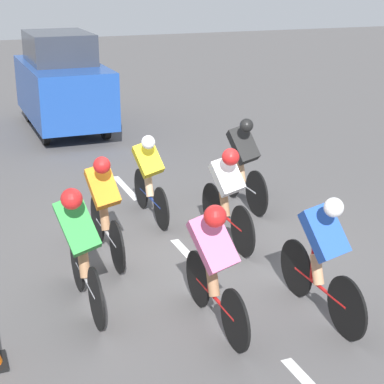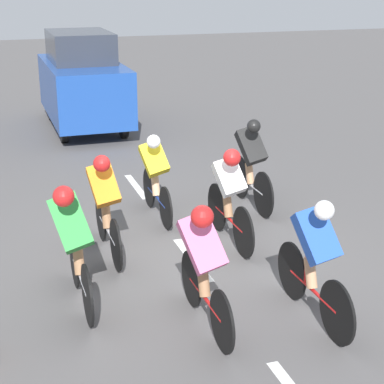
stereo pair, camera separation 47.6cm
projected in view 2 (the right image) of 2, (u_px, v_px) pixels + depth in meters
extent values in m
plane|color=#565454|center=(188.00, 253.00, 8.71)|extent=(60.00, 60.00, 0.00)
cube|color=white|center=(192.00, 259.00, 8.53)|extent=(0.12, 1.40, 0.01)
cube|color=white|center=(136.00, 186.00, 11.40)|extent=(0.12, 1.40, 0.01)
cylinder|color=black|center=(74.00, 260.00, 7.72)|extent=(0.03, 0.68, 0.68)
cylinder|color=black|center=(87.00, 295.00, 6.87)|extent=(0.03, 0.68, 0.68)
cylinder|color=#B7B7BC|center=(81.00, 276.00, 7.30)|extent=(0.04, 0.95, 0.04)
cylinder|color=#B7B7BC|center=(77.00, 254.00, 7.38)|extent=(0.04, 0.04, 0.42)
cylinder|color=green|center=(79.00, 267.00, 7.31)|extent=(0.07, 0.07, 0.16)
cylinder|color=#9E704C|center=(79.00, 260.00, 7.30)|extent=(0.12, 0.23, 0.36)
cube|color=green|center=(71.00, 223.00, 6.95)|extent=(0.47, 0.51, 0.67)
sphere|color=red|center=(64.00, 196.00, 6.60)|extent=(0.23, 0.23, 0.23)
cylinder|color=black|center=(149.00, 187.00, 10.36)|extent=(0.03, 0.64, 0.64)
cylinder|color=black|center=(166.00, 208.00, 9.46)|extent=(0.03, 0.64, 0.64)
cylinder|color=navy|center=(157.00, 197.00, 9.91)|extent=(0.04, 1.00, 0.04)
cylinder|color=navy|center=(154.00, 181.00, 10.00)|extent=(0.04, 0.04, 0.42)
cylinder|color=#1999D8|center=(156.00, 190.00, 9.92)|extent=(0.07, 0.07, 0.16)
cylinder|color=#DBAD84|center=(155.00, 185.00, 9.92)|extent=(0.12, 0.23, 0.36)
cube|color=yellow|center=(154.00, 159.00, 9.59)|extent=(0.44, 0.44, 0.57)
sphere|color=white|center=(154.00, 142.00, 9.27)|extent=(0.20, 0.20, 0.20)
cylinder|color=black|center=(217.00, 207.00, 9.42)|extent=(0.03, 0.70, 0.70)
cylinder|color=black|center=(243.00, 232.00, 8.51)|extent=(0.03, 0.70, 0.70)
cylinder|color=red|center=(229.00, 219.00, 8.96)|extent=(0.04, 1.02, 0.04)
cylinder|color=red|center=(225.00, 201.00, 9.06)|extent=(0.04, 0.04, 0.42)
cylinder|color=yellow|center=(228.00, 211.00, 8.98)|extent=(0.07, 0.07, 0.16)
cylinder|color=#9E704C|center=(228.00, 205.00, 8.97)|extent=(0.12, 0.23, 0.36)
cube|color=white|center=(229.00, 177.00, 8.64)|extent=(0.43, 0.44, 0.57)
sphere|color=red|center=(232.00, 158.00, 8.32)|extent=(0.23, 0.23, 0.23)
cylinder|color=black|center=(240.00, 177.00, 10.77)|extent=(0.03, 0.72, 0.72)
cylinder|color=black|center=(263.00, 195.00, 9.90)|extent=(0.03, 0.72, 0.72)
cylinder|color=#B7B7BC|center=(251.00, 185.00, 10.33)|extent=(0.04, 0.97, 0.04)
cylinder|color=#B7B7BC|center=(247.00, 170.00, 10.42)|extent=(0.04, 0.04, 0.42)
cylinder|color=yellow|center=(250.00, 179.00, 10.35)|extent=(0.07, 0.07, 0.16)
cylinder|color=tan|center=(250.00, 173.00, 10.34)|extent=(0.12, 0.23, 0.36)
cube|color=black|center=(251.00, 146.00, 10.00)|extent=(0.44, 0.49, 0.63)
sphere|color=black|center=(254.00, 126.00, 9.66)|extent=(0.21, 0.21, 0.21)
cylinder|color=black|center=(292.00, 271.00, 7.45)|extent=(0.03, 0.68, 0.68)
cylinder|color=black|center=(337.00, 313.00, 6.53)|extent=(0.03, 0.68, 0.68)
cylinder|color=red|center=(313.00, 290.00, 6.99)|extent=(0.04, 1.02, 0.04)
cylinder|color=red|center=(306.00, 266.00, 7.08)|extent=(0.04, 0.04, 0.42)
cylinder|color=yellow|center=(311.00, 280.00, 7.00)|extent=(0.07, 0.07, 0.16)
cylinder|color=tan|center=(311.00, 272.00, 7.00)|extent=(0.12, 0.23, 0.36)
cube|color=blue|center=(317.00, 236.00, 6.65)|extent=(0.44, 0.49, 0.63)
sphere|color=white|center=(324.00, 210.00, 6.32)|extent=(0.20, 0.20, 0.20)
cylinder|color=black|center=(191.00, 279.00, 7.29)|extent=(0.03, 0.65, 0.65)
cylinder|color=black|center=(222.00, 322.00, 6.40)|extent=(0.03, 0.65, 0.65)
cylinder|color=red|center=(206.00, 299.00, 6.84)|extent=(0.04, 0.99, 0.04)
cylinder|color=red|center=(200.00, 274.00, 6.93)|extent=(0.04, 0.04, 0.42)
cylinder|color=white|center=(204.00, 288.00, 6.85)|extent=(0.07, 0.07, 0.16)
cylinder|color=#9E704C|center=(203.00, 281.00, 6.85)|extent=(0.12, 0.23, 0.36)
cube|color=pink|center=(202.00, 243.00, 6.50)|extent=(0.47, 0.50, 0.65)
sphere|color=red|center=(202.00, 217.00, 6.15)|extent=(0.23, 0.23, 0.23)
cylinder|color=black|center=(101.00, 217.00, 9.07)|extent=(0.03, 0.68, 0.68)
cylinder|color=black|center=(116.00, 245.00, 8.14)|extent=(0.03, 0.68, 0.68)
cylinder|color=#B7B7BC|center=(108.00, 230.00, 8.61)|extent=(0.04, 1.04, 0.04)
cylinder|color=#B7B7BC|center=(105.00, 211.00, 8.70)|extent=(0.04, 0.04, 0.42)
cylinder|color=white|center=(107.00, 222.00, 8.62)|extent=(0.07, 0.07, 0.16)
cylinder|color=#9E704C|center=(106.00, 216.00, 8.62)|extent=(0.12, 0.23, 0.36)
cube|color=orange|center=(104.00, 185.00, 8.28)|extent=(0.41, 0.47, 0.59)
sphere|color=red|center=(102.00, 164.00, 7.95)|extent=(0.22, 0.22, 0.22)
cylinder|color=black|center=(123.00, 124.00, 14.64)|extent=(0.14, 0.64, 0.64)
cylinder|color=black|center=(63.00, 128.00, 14.24)|extent=(0.14, 0.64, 0.64)
cylinder|color=black|center=(103.00, 104.00, 16.83)|extent=(0.14, 0.64, 0.64)
cylinder|color=black|center=(51.00, 107.00, 16.43)|extent=(0.14, 0.64, 0.64)
cube|color=#1E479E|center=(83.00, 89.00, 15.33)|extent=(1.70, 3.95, 1.27)
cube|color=#2D333D|center=(80.00, 46.00, 15.18)|extent=(1.39, 2.17, 0.70)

